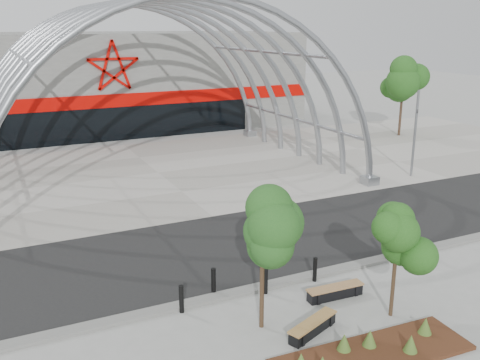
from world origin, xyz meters
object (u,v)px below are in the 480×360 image
at_px(bench_0, 313,327).
at_px(street_tree_0, 263,233).
at_px(bollard_2, 266,281).
at_px(signal_pole, 415,132).
at_px(street_tree_1, 397,240).
at_px(bench_1, 335,292).

bearing_deg(bench_0, street_tree_0, 140.87).
xyz_separation_m(bench_0, bollard_2, (-0.09, 2.73, 0.26)).
bearing_deg(signal_pole, street_tree_1, -134.80).
bearing_deg(bench_0, bench_1, 38.79).
bearing_deg(street_tree_0, bollard_2, 58.34).
distance_m(street_tree_1, bench_1, 3.01).
bearing_deg(street_tree_0, street_tree_1, -16.42).
bearing_deg(bench_0, signal_pole, 38.77).
xyz_separation_m(street_tree_0, street_tree_1, (3.93, -1.16, -0.48)).
distance_m(street_tree_1, bollard_2, 4.57).
relative_size(street_tree_1, bench_1, 1.76).
distance_m(bench_0, bench_1, 2.35).
relative_size(street_tree_1, bench_0, 1.81).
bearing_deg(bench_1, bench_0, -141.21).
height_order(street_tree_0, bench_0, street_tree_0).
xyz_separation_m(signal_pole, street_tree_0, (-15.69, -10.69, 0.35)).
relative_size(signal_pole, bollard_2, 5.63).
relative_size(street_tree_0, street_tree_1, 1.19).
bearing_deg(street_tree_0, signal_pole, 34.26).
distance_m(signal_pole, street_tree_0, 18.99).
bearing_deg(bench_1, street_tree_1, -61.22).
xyz_separation_m(signal_pole, bollard_2, (-14.60, -8.92, -2.21)).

